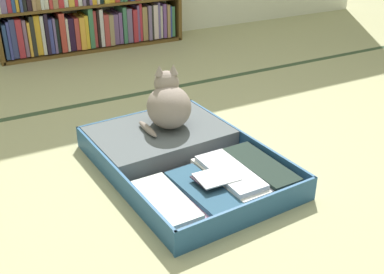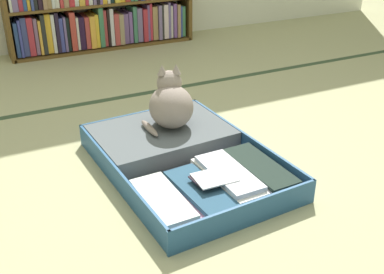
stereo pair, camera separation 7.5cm
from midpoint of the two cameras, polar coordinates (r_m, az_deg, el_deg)
ground_plane at (r=2.10m, az=0.74°, el=-5.76°), size 10.00×10.00×0.00m
tatami_border at (r=3.03m, az=-9.80°, el=4.62°), size 4.80×0.05×0.00m
bookshelf at (r=4.02m, az=-12.73°, el=15.11°), size 1.51×0.25×0.73m
open_suitcase at (r=2.22m, az=-2.48°, el=-2.32°), size 0.73×1.02×0.11m
black_cat at (r=2.33m, az=-3.80°, el=3.96°), size 0.28×0.30×0.30m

